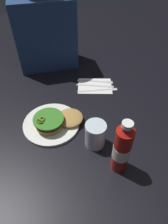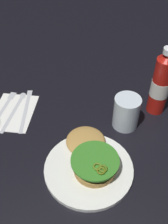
# 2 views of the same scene
# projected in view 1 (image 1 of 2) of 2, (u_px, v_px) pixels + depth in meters

# --- Properties ---
(ground_plane) EXTENTS (3.00, 3.00, 0.00)m
(ground_plane) POSITION_uv_depth(u_px,v_px,m) (49.00, 134.00, 0.84)
(ground_plane) COLOR black
(dinner_plate) EXTENTS (0.24, 0.24, 0.01)m
(dinner_plate) POSITION_uv_depth(u_px,v_px,m) (52.00, 124.00, 0.87)
(dinner_plate) COLOR white
(dinner_plate) RESTS_ON ground_plane
(burger_sandwich) EXTENTS (0.21, 0.13, 0.05)m
(burger_sandwich) POSITION_uv_depth(u_px,v_px,m) (57.00, 120.00, 0.85)
(burger_sandwich) COLOR #B18341
(burger_sandwich) RESTS_ON dinner_plate
(ketchup_bottle) EXTENTS (0.06, 0.06, 0.24)m
(ketchup_bottle) POSITION_uv_depth(u_px,v_px,m) (122.00, 149.00, 0.66)
(ketchup_bottle) COLOR #B41810
(ketchup_bottle) RESTS_ON ground_plane
(water_glass) EXTENTS (0.08, 0.08, 0.11)m
(water_glass) POSITION_uv_depth(u_px,v_px,m) (95.00, 135.00, 0.77)
(water_glass) COLOR silver
(water_glass) RESTS_ON ground_plane
(napkin) EXTENTS (0.21, 0.17, 0.00)m
(napkin) POSITION_uv_depth(u_px,v_px,m) (95.00, 86.00, 1.07)
(napkin) COLOR white
(napkin) RESTS_ON ground_plane
(butter_knife) EXTENTS (0.21, 0.04, 0.00)m
(butter_knife) POSITION_uv_depth(u_px,v_px,m) (100.00, 90.00, 1.04)
(butter_knife) COLOR silver
(butter_knife) RESTS_ON napkin
(spoon_utensil) EXTENTS (0.19, 0.08, 0.00)m
(spoon_utensil) POSITION_uv_depth(u_px,v_px,m) (101.00, 86.00, 1.06)
(spoon_utensil) COLOR silver
(spoon_utensil) RESTS_ON napkin
(fork_utensil) EXTENTS (0.19, 0.08, 0.00)m
(fork_utensil) POSITION_uv_depth(u_px,v_px,m) (98.00, 81.00, 1.09)
(fork_utensil) COLOR silver
(fork_utensil) RESTS_ON napkin
(diner_person) EXTENTS (0.32, 0.18, 0.54)m
(diner_person) POSITION_uv_depth(u_px,v_px,m) (44.00, 25.00, 1.06)
(diner_person) COLOR navy
(diner_person) RESTS_ON ground_plane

